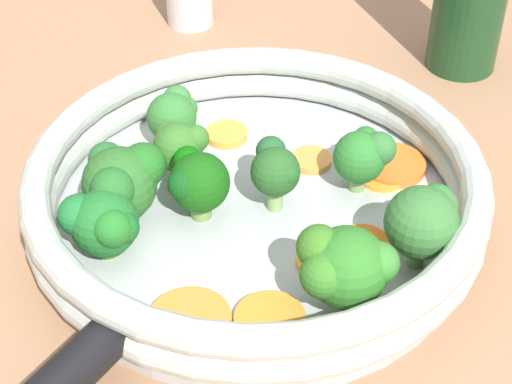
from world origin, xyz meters
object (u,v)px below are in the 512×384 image
(skillet, at_px, (256,218))
(carrot_slice_6, at_px, (392,165))
(broccoli_floret_6, at_px, (179,146))
(broccoli_floret_0, at_px, (121,180))
(carrot_slice_1, at_px, (323,261))
(carrot_slice_0, at_px, (270,319))
(carrot_slice_3, at_px, (382,176))
(broccoli_floret_5, at_px, (103,223))
(carrot_slice_7, at_px, (311,160))
(broccoli_floret_2, at_px, (425,219))
(broccoli_floret_8, at_px, (196,179))
(broccoli_floret_7, at_px, (344,266))
(carrot_slice_4, at_px, (190,320))
(broccoli_floret_3, at_px, (174,115))
(broccoli_floret_1, at_px, (275,167))
(broccoli_floret_4, at_px, (364,154))
(carrot_slice_2, at_px, (226,134))
(carrot_slice_5, at_px, (363,245))

(skillet, height_order, carrot_slice_6, carrot_slice_6)
(broccoli_floret_6, bearing_deg, broccoli_floret_0, -138.42)
(skillet, relative_size, carrot_slice_1, 8.41)
(carrot_slice_0, distance_m, carrot_slice_3, 0.15)
(carrot_slice_1, bearing_deg, broccoli_floret_5, 167.60)
(carrot_slice_7, xyz_separation_m, broccoli_floret_5, (-0.14, -0.07, 0.02))
(broccoli_floret_2, height_order, broccoli_floret_8, broccoli_floret_2)
(carrot_slice_3, relative_size, broccoli_floret_7, 0.57)
(skillet, height_order, broccoli_floret_0, broccoli_floret_0)
(skillet, distance_m, carrot_slice_4, 0.11)
(skillet, bearing_deg, broccoli_floret_3, 119.41)
(carrot_slice_3, relative_size, carrot_slice_6, 0.70)
(carrot_slice_7, bearing_deg, broccoli_floret_6, 179.99)
(broccoli_floret_5, bearing_deg, carrot_slice_6, 15.62)
(carrot_slice_6, bearing_deg, broccoli_floret_2, -96.31)
(broccoli_floret_7, bearing_deg, broccoli_floret_1, 102.72)
(carrot_slice_6, height_order, broccoli_floret_4, broccoli_floret_4)
(carrot_slice_6, relative_size, broccoli_floret_0, 0.81)
(broccoli_floret_1, relative_size, broccoli_floret_2, 0.83)
(carrot_slice_4, height_order, broccoli_floret_3, broccoli_floret_3)
(carrot_slice_4, xyz_separation_m, broccoli_floret_5, (-0.04, 0.06, 0.02))
(carrot_slice_2, bearing_deg, carrot_slice_3, -32.93)
(carrot_slice_7, bearing_deg, carrot_slice_4, -126.41)
(carrot_slice_2, distance_m, broccoli_floret_8, 0.09)
(broccoli_floret_0, bearing_deg, carrot_slice_7, 15.00)
(broccoli_floret_4, relative_size, broccoli_floret_7, 0.78)
(broccoli_floret_5, bearing_deg, carrot_slice_4, -55.14)
(carrot_slice_1, distance_m, broccoli_floret_2, 0.07)
(broccoli_floret_3, height_order, broccoli_floret_6, same)
(broccoli_floret_1, bearing_deg, broccoli_floret_6, 146.23)
(broccoli_floret_6, bearing_deg, broccoli_floret_7, -59.36)
(broccoli_floret_6, relative_size, broccoli_floret_7, 0.74)
(skillet, distance_m, carrot_slice_1, 0.06)
(broccoli_floret_0, distance_m, broccoli_floret_7, 0.15)
(broccoli_floret_4, bearing_deg, carrot_slice_0, -126.82)
(carrot_slice_7, relative_size, broccoli_floret_8, 0.60)
(carrot_slice_0, xyz_separation_m, carrot_slice_3, (0.10, 0.12, -0.00))
(broccoli_floret_1, distance_m, broccoli_floret_5, 0.11)
(carrot_slice_4, xyz_separation_m, broccoli_floret_8, (0.02, 0.09, 0.03))
(carrot_slice_5, bearing_deg, carrot_slice_2, 117.99)
(carrot_slice_3, height_order, carrot_slice_7, carrot_slice_7)
(carrot_slice_1, relative_size, carrot_slice_7, 1.15)
(carrot_slice_6, distance_m, broccoli_floret_0, 0.19)
(carrot_slice_3, height_order, broccoli_floret_6, broccoli_floret_6)
(carrot_slice_3, xyz_separation_m, carrot_slice_5, (-0.03, -0.06, 0.00))
(carrot_slice_3, distance_m, broccoli_floret_4, 0.03)
(broccoli_floret_4, bearing_deg, broccoli_floret_5, -167.17)
(carrot_slice_4, bearing_deg, carrot_slice_1, 22.63)
(broccoli_floret_1, height_order, broccoli_floret_6, broccoli_floret_1)
(carrot_slice_1, distance_m, carrot_slice_7, 0.10)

